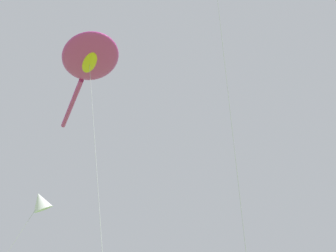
% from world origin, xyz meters
% --- Properties ---
extents(big_show_kite, '(7.74, 13.99, 19.15)m').
position_xyz_m(big_show_kite, '(2.91, 17.08, 18.64)').
color(big_show_kite, '#CC3899').
rests_on(big_show_kite, ground).
extents(small_kite_bird_shape, '(3.04, 3.01, 8.07)m').
position_xyz_m(small_kite_bird_shape, '(-0.44, 15.08, 7.51)').
color(small_kite_bird_shape, white).
rests_on(small_kite_bird_shape, ground).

